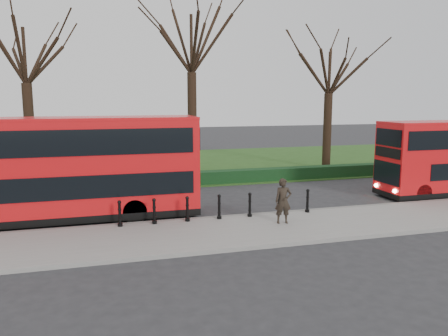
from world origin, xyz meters
name	(u,v)px	position (x,y,z in m)	size (l,w,h in m)	color
ground	(194,215)	(0.00, 0.00, 0.00)	(120.00, 120.00, 0.00)	#28282B
pavement	(210,233)	(0.00, -3.00, 0.07)	(60.00, 4.00, 0.15)	gray
kerb	(199,220)	(0.00, -1.00, 0.07)	(60.00, 0.25, 0.16)	slate
grass_verge	(154,166)	(0.00, 15.00, 0.03)	(60.00, 18.00, 0.06)	#264617
hedge	(171,180)	(0.00, 6.80, 0.40)	(60.00, 0.90, 0.80)	black
yellow_line_outer	(198,219)	(0.00, -0.70, 0.01)	(60.00, 0.10, 0.01)	yellow
yellow_line_inner	(197,218)	(0.00, -0.50, 0.01)	(60.00, 0.10, 0.01)	yellow
tree_left	(24,49)	(-8.00, 10.00, 8.02)	(7.06, 7.06, 11.03)	black
tree_mid	(191,37)	(2.00, 10.00, 9.06)	(7.97, 7.97, 12.46)	black
tree_right	(330,68)	(12.00, 10.00, 7.29)	(6.43, 6.43, 10.04)	black
bollard_row	(219,207)	(0.79, -1.35, 0.65)	(8.29, 0.15, 1.00)	black
bus_lead	(66,170)	(-5.33, 0.65, 2.21)	(11.01, 2.53, 4.38)	red
pedestrian	(283,201)	(3.12, -2.66, 1.07)	(0.67, 0.44, 1.83)	black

